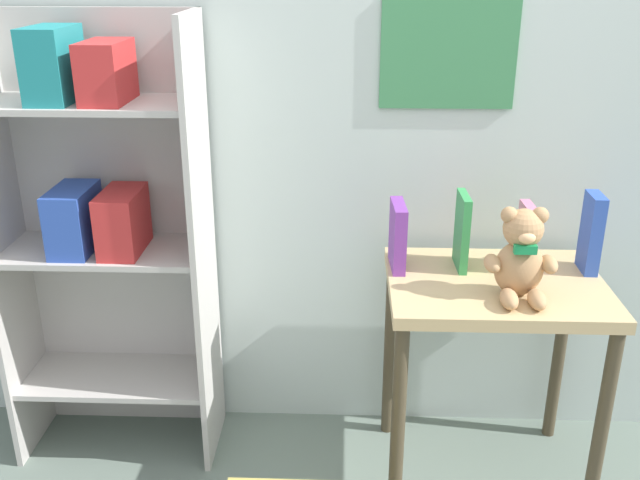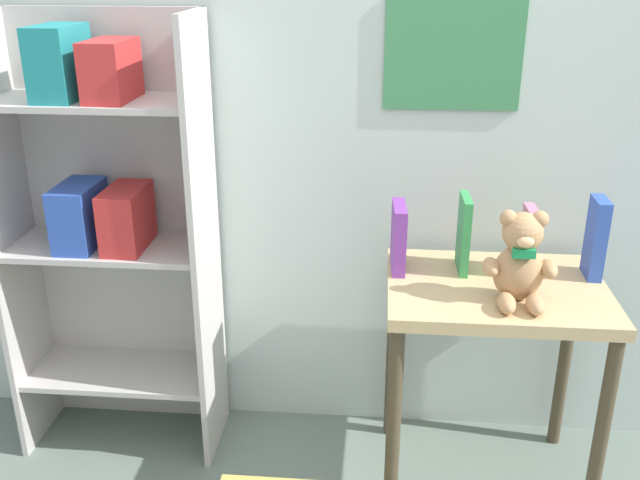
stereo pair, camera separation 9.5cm
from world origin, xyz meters
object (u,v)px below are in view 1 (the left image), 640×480
(book_standing_purple, at_px, (399,236))
(book_standing_blue, at_px, (591,233))
(bookshelf_side, at_px, (104,216))
(book_standing_green, at_px, (462,231))
(book_standing_pink, at_px, (526,237))
(teddy_bear, at_px, (521,257))
(display_table, at_px, (493,316))

(book_standing_purple, relative_size, book_standing_blue, 0.84)
(bookshelf_side, height_order, book_standing_green, bookshelf_side)
(bookshelf_side, relative_size, book_standing_pink, 7.04)
(teddy_bear, xyz_separation_m, book_standing_purple, (-0.31, 0.19, -0.02))
(bookshelf_side, relative_size, display_table, 2.08)
(teddy_bear, height_order, book_standing_pink, teddy_bear)
(book_standing_purple, distance_m, book_standing_blue, 0.55)
(teddy_bear, relative_size, book_standing_purple, 1.28)
(bookshelf_side, relative_size, book_standing_green, 6.23)
(teddy_bear, bearing_deg, display_table, 110.28)
(bookshelf_side, xyz_separation_m, book_standing_blue, (1.44, -0.07, -0.01))
(book_standing_purple, xyz_separation_m, book_standing_pink, (0.37, 0.00, 0.00))
(display_table, distance_m, book_standing_pink, 0.25)
(book_standing_purple, bearing_deg, display_table, -20.85)
(display_table, bearing_deg, book_standing_pink, 44.81)
(bookshelf_side, bearing_deg, book_standing_blue, -2.64)
(display_table, bearing_deg, book_standing_blue, 17.05)
(teddy_bear, xyz_separation_m, book_standing_pink, (0.06, 0.19, -0.02))
(book_standing_purple, height_order, book_standing_blue, book_standing_blue)
(display_table, relative_size, book_standing_green, 3.00)
(bookshelf_side, bearing_deg, teddy_bear, -11.62)
(display_table, xyz_separation_m, book_standing_green, (-0.09, 0.10, 0.22))
(book_standing_blue, bearing_deg, display_table, -161.63)
(bookshelf_side, bearing_deg, book_standing_pink, -2.72)
(book_standing_pink, bearing_deg, display_table, -136.62)
(book_standing_green, bearing_deg, display_table, -47.76)
(bookshelf_side, xyz_separation_m, display_table, (1.16, -0.15, -0.23))
(teddy_bear, height_order, book_standing_purple, teddy_bear)
(display_table, height_order, book_standing_green, book_standing_green)
(display_table, relative_size, book_standing_pink, 3.39)
(book_standing_purple, distance_m, book_standing_green, 0.18)
(display_table, distance_m, book_standing_green, 0.26)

